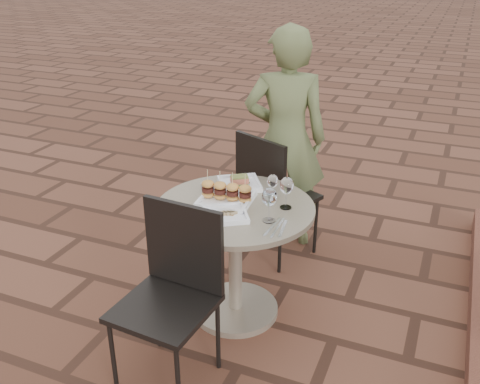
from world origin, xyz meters
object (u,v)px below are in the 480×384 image
at_px(chair_near, 174,281).
at_px(plate_salmon, 239,183).
at_px(cafe_table, 235,244).
at_px(diner, 285,140).
at_px(chair_far, 271,188).
at_px(plate_tuna, 225,214).
at_px(plate_sliders, 226,195).

height_order(chair_near, plate_salmon, chair_near).
height_order(cafe_table, plate_salmon, plate_salmon).
relative_size(chair_near, diner, 0.58).
xyz_separation_m(cafe_table, plate_salmon, (-0.08, 0.26, 0.27)).
xyz_separation_m(chair_near, diner, (0.07, 1.53, 0.25)).
bearing_deg(chair_far, cafe_table, 116.22).
height_order(diner, plate_salmon, diner).
bearing_deg(plate_tuna, chair_near, -102.61).
bearing_deg(plate_sliders, chair_near, -92.59).
height_order(chair_near, plate_tuna, chair_near).
distance_m(diner, plate_salmon, 0.72).
height_order(cafe_table, chair_near, chair_near).
bearing_deg(cafe_table, chair_near, -99.29).
xyz_separation_m(plate_salmon, plate_tuna, (0.08, -0.40, -0.00)).
relative_size(chair_far, plate_salmon, 2.79).
bearing_deg(diner, plate_sliders, 68.63).
xyz_separation_m(chair_far, plate_tuna, (0.03, -0.82, 0.19)).
distance_m(cafe_table, plate_salmon, 0.38).
height_order(plate_sliders, plate_tuna, plate_sliders).
relative_size(chair_far, plate_tuna, 2.95).
xyz_separation_m(diner, plate_tuna, (0.03, -1.11, -0.06)).
bearing_deg(diner, chair_far, 70.38).
bearing_deg(plate_salmon, plate_sliders, -85.79).
xyz_separation_m(cafe_table, chair_near, (-0.09, -0.56, 0.07)).
relative_size(chair_near, plate_sliders, 3.00).
bearing_deg(chair_far, plate_tuna, 115.96).
relative_size(plate_sliders, plate_tuna, 0.98).
relative_size(diner, plate_salmon, 4.83).
distance_m(chair_far, diner, 0.38).
xyz_separation_m(cafe_table, diner, (-0.03, 0.97, 0.32)).
distance_m(cafe_table, diner, 1.02).
height_order(plate_salmon, plate_tuna, plate_salmon).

